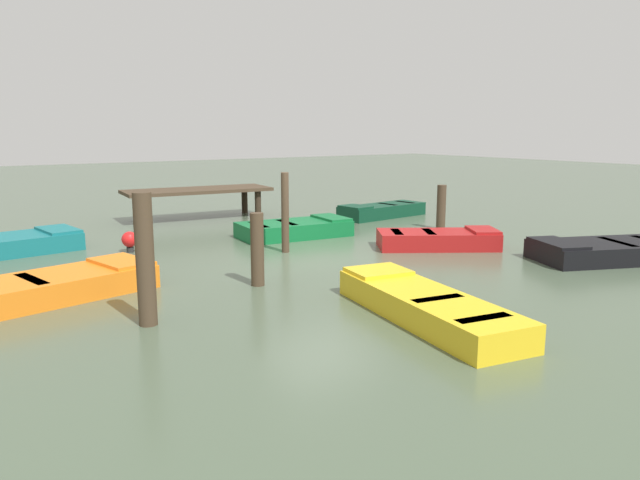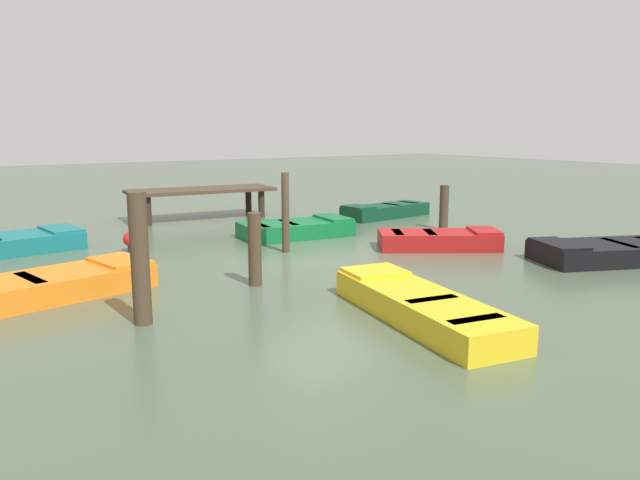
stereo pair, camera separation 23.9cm
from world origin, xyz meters
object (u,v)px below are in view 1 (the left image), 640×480
Objects in this scene: dock_segment at (198,193)px; mooring_piling_near_right at (145,260)px; marker_buoy at (130,240)px; rowboat_orange at (50,286)px; rowboat_yellow at (425,305)px; mooring_piling_center at (257,249)px; rowboat_green at (295,229)px; rowboat_teal at (3,245)px; rowboat_red at (438,239)px; rowboat_black at (606,251)px; rowboat_dark_green at (382,210)px; mooring_piling_near_left at (285,213)px; mooring_piling_far_left at (441,207)px.

mooring_piling_near_right is (-4.66, -9.27, 0.14)m from dock_segment.
rowboat_orange is at bearing -126.01° from marker_buoy.
dock_segment is 1.27× the size of rowboat_orange.
mooring_piling_center reaches higher than rowboat_yellow.
rowboat_teal is at bearing 170.77° from rowboat_green.
mooring_piling_center is (-1.14, 3.11, 0.44)m from rowboat_yellow.
mooring_piling_near_right is 4.00× the size of marker_buoy.
rowboat_red is (2.88, -7.55, -0.61)m from dock_segment.
mooring_piling_center reaches higher than marker_buoy.
rowboat_green is 7.38m from rowboat_black.
rowboat_dark_green is 11.38m from rowboat_orange.
rowboat_orange is 5.37m from mooring_piling_near_left.
rowboat_green is at bearing 154.52° from rowboat_red.
dock_segment reaches higher than rowboat_red.
dock_segment is at bearing 16.39° from rowboat_teal.
rowboat_red and rowboat_green have the same top height.
rowboat_orange is 7.49× the size of marker_buoy.
dock_segment is at bearing 3.62° from rowboat_yellow.
mooring_piling_center is (-7.32, -5.29, 0.44)m from rowboat_dark_green.
mooring_piling_near_right is at bearing -155.53° from mooring_piling_center.
marker_buoy reaches higher than rowboat_teal.
mooring_piling_near_right is at bearing 69.31° from rowboat_yellow.
mooring_piling_far_left is (5.27, 0.31, -0.29)m from mooring_piling_near_left.
mooring_piling_near_right is at bearing -142.15° from mooring_piling_near_left.
rowboat_dark_green and rowboat_red have the same top height.
mooring_piling_near_left is 3.80× the size of marker_buoy.
rowboat_green is 2.12m from mooring_piling_near_left.
rowboat_black is 7.57m from mooring_piling_center.
mooring_piling_near_right is (-3.50, 2.04, 0.74)m from rowboat_yellow.
mooring_piling_near_left is 1.47× the size of mooring_piling_far_left.
rowboat_black is at bearing -51.26° from rowboat_green.
mooring_piling_center is 0.69× the size of mooring_piling_near_right.
marker_buoy is (-2.16, 7.36, 0.07)m from rowboat_yellow.
dock_segment is at bearing 74.32° from mooring_piling_center.
dock_segment is 1.22× the size of rowboat_yellow.
rowboat_yellow is at bearing -100.47° from rowboat_green.
rowboat_yellow is 2.84× the size of mooring_piling_center.
rowboat_dark_green is at bearing 25.01° from rowboat_green.
rowboat_dark_green is at bearing -9.42° from rowboat_teal.
rowboat_orange is at bearing -151.10° from rowboat_red.
rowboat_teal is at bearing 148.16° from mooring_piling_near_left.
rowboat_green is 0.79× the size of rowboat_yellow.
rowboat_teal is (-5.76, -2.58, -0.61)m from dock_segment.
rowboat_black is at bearing -41.32° from mooring_piling_near_left.
mooring_piling_near_left is at bearing -33.88° from marker_buoy.
rowboat_green and rowboat_yellow have the same top height.
mooring_piling_near_left reaches higher than rowboat_orange.
mooring_piling_near_right is at bearing 26.98° from rowboat_dark_green.
mooring_piling_near_left is (1.93, 2.26, 0.25)m from mooring_piling_center.
mooring_piling_center is at bearing -31.90° from rowboat_orange.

